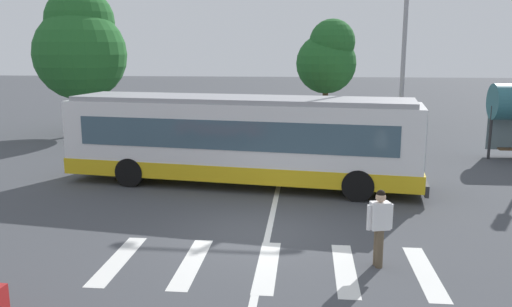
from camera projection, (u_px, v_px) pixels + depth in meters
The scene contains 12 objects.
ground_plane at pixel (258, 233), 13.33m from camera, with size 160.00×160.00×0.00m, color #424449.
city_transit_bus at pixel (241, 140), 17.91m from camera, with size 12.53×4.20×3.06m.
pedestrian_crossing_street at pixel (380, 224), 11.11m from camera, with size 0.57×0.35×1.72m.
parked_car_charcoal at pixel (212, 119), 29.57m from camera, with size 2.12×4.61×1.35m.
parked_car_teal at pixel (260, 120), 29.15m from camera, with size 2.11×4.61×1.35m.
parked_car_red at pixel (307, 120), 29.17m from camera, with size 2.07×4.59×1.35m.
parked_car_champagne at pixel (357, 121), 28.92m from camera, with size 1.92×4.52×1.35m.
twin_arm_street_lamp at pixel (406, 20), 23.03m from camera, with size 4.65×0.32×9.75m.
background_tree_left at pixel (80, 45), 28.13m from camera, with size 4.97×4.97×8.00m.
background_tree_right at pixel (328, 57), 32.76m from camera, with size 3.81×3.81×6.56m.
crosswalk_painted_stripes at pixel (267, 266), 11.29m from camera, with size 7.15×2.80×0.01m.
lane_center_line at pixel (273, 210), 15.25m from camera, with size 0.16×24.00×0.01m, color silver.
Camera 1 is at (1.20, -12.61, 4.62)m, focal length 36.38 mm.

